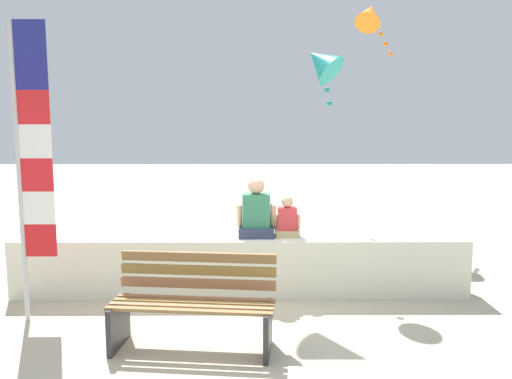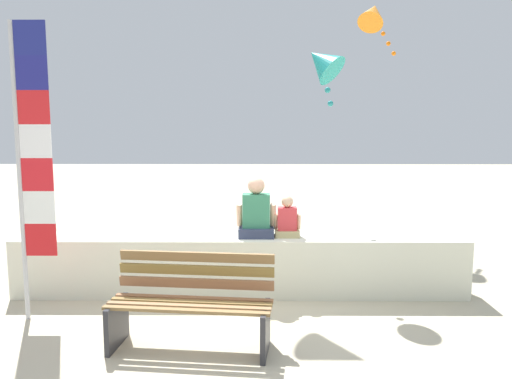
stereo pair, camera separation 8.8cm
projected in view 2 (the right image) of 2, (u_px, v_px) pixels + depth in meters
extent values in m
plane|color=#BAB094|center=(237.00, 322.00, 5.67)|extent=(40.00, 40.00, 0.00)
cube|color=silver|center=(240.00, 265.00, 6.57)|extent=(5.64, 0.59, 0.73)
cube|color=olive|center=(185.00, 311.00, 4.77)|extent=(1.57, 0.23, 0.03)
cube|color=#936B46|center=(188.00, 306.00, 4.88)|extent=(1.57, 0.23, 0.03)
cube|color=olive|center=(191.00, 302.00, 4.99)|extent=(1.57, 0.23, 0.03)
cube|color=#925E3B|center=(194.00, 298.00, 5.11)|extent=(1.57, 0.23, 0.03)
cube|color=#946342|center=(196.00, 283.00, 5.19)|extent=(1.57, 0.21, 0.10)
cube|color=olive|center=(196.00, 270.00, 5.20)|extent=(1.57, 0.21, 0.10)
cube|color=olive|center=(196.00, 257.00, 5.20)|extent=(1.57, 0.21, 0.10)
cube|color=#2D2D33|center=(117.00, 324.00, 5.05)|extent=(0.10, 0.53, 0.45)
cube|color=#2D2D33|center=(265.00, 330.00, 4.89)|extent=(0.10, 0.53, 0.45)
cube|color=#2F3853|center=(256.00, 232.00, 6.54)|extent=(0.44, 0.36, 0.12)
cube|color=#347E5A|center=(256.00, 210.00, 6.50)|extent=(0.34, 0.22, 0.42)
cylinder|color=#DFAA8A|center=(239.00, 215.00, 6.49)|extent=(0.07, 0.17, 0.31)
cylinder|color=#DFAA8A|center=(273.00, 215.00, 6.49)|extent=(0.07, 0.17, 0.31)
sphere|color=#DFAA8A|center=(256.00, 186.00, 6.46)|extent=(0.21, 0.21, 0.21)
cube|color=tan|center=(287.00, 233.00, 6.54)|extent=(0.30, 0.25, 0.08)
cube|color=#D3393E|center=(287.00, 219.00, 6.51)|extent=(0.23, 0.15, 0.29)
cylinder|color=#D8AC88|center=(276.00, 221.00, 6.50)|extent=(0.05, 0.12, 0.21)
cylinder|color=#D8AC88|center=(299.00, 222.00, 6.50)|extent=(0.05, 0.12, 0.21)
sphere|color=#D8AC88|center=(287.00, 202.00, 6.48)|extent=(0.14, 0.14, 0.14)
cylinder|color=#B7B7BC|center=(20.00, 175.00, 5.55)|extent=(0.05, 0.05, 3.22)
cube|color=red|center=(41.00, 240.00, 5.64)|extent=(0.34, 0.02, 0.36)
cube|color=white|center=(39.00, 207.00, 5.60)|extent=(0.34, 0.02, 0.36)
cube|color=red|center=(37.00, 175.00, 5.55)|extent=(0.34, 0.02, 0.36)
cube|color=white|center=(36.00, 141.00, 5.50)|extent=(0.34, 0.02, 0.36)
cube|color=red|center=(34.00, 107.00, 5.45)|extent=(0.34, 0.02, 0.36)
cube|color=navy|center=(32.00, 73.00, 5.40)|extent=(0.34, 0.02, 0.36)
cube|color=navy|center=(30.00, 38.00, 5.36)|extent=(0.34, 0.02, 0.36)
cone|color=orange|center=(373.00, 14.00, 9.42)|extent=(0.71, 0.82, 0.69)
sphere|color=orange|center=(378.00, 24.00, 9.40)|extent=(0.08, 0.08, 0.08)
sphere|color=orange|center=(383.00, 34.00, 9.38)|extent=(0.08, 0.08, 0.08)
sphere|color=orange|center=(388.00, 44.00, 9.36)|extent=(0.08, 0.08, 0.08)
sphere|color=orange|center=(394.00, 53.00, 9.35)|extent=(0.08, 0.08, 0.08)
cone|color=teal|center=(322.00, 62.00, 6.86)|extent=(0.76, 0.71, 0.62)
sphere|color=teal|center=(325.00, 76.00, 6.96)|extent=(0.08, 0.08, 0.08)
sphere|color=teal|center=(328.00, 90.00, 7.07)|extent=(0.08, 0.08, 0.08)
sphere|color=teal|center=(330.00, 104.00, 7.18)|extent=(0.08, 0.08, 0.08)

